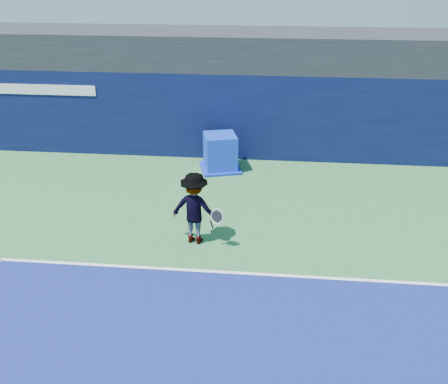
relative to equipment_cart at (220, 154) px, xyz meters
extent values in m
plane|color=#306A37|center=(0.31, -9.06, -0.56)|extent=(80.00, 80.00, 0.00)
cube|color=white|center=(0.31, -6.06, -0.55)|extent=(24.00, 0.10, 0.01)
cube|color=black|center=(0.31, 2.44, 3.04)|extent=(36.00, 3.00, 1.20)
cube|color=#0A1037|center=(0.31, 1.44, 0.94)|extent=(36.00, 1.00, 3.00)
cube|color=white|center=(-6.69, 0.93, 1.79)|extent=(4.50, 0.04, 0.35)
cube|color=#0E2EC5|center=(0.00, 0.00, 0.05)|extent=(1.26, 1.26, 1.23)
cube|color=#0C27A8|center=(0.00, 0.00, -0.52)|extent=(1.57, 1.57, 0.08)
imported|color=silver|center=(-0.13, -4.73, 0.38)|extent=(1.32, 0.91, 1.88)
cylinder|color=black|center=(0.32, -4.98, 0.09)|extent=(0.09, 0.17, 0.30)
torus|color=silver|center=(0.46, -5.03, 0.34)|extent=(0.35, 0.19, 0.34)
cylinder|color=black|center=(0.46, -5.03, 0.34)|extent=(0.29, 0.15, 0.28)
sphere|color=#D7F71B|center=(-0.19, -3.29, 0.42)|extent=(0.06, 0.06, 0.06)
camera|label=1|loc=(1.67, -15.58, 6.12)|focal=40.00mm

